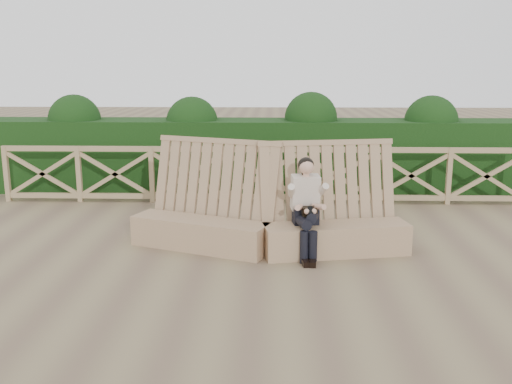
{
  "coord_description": "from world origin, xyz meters",
  "views": [
    {
      "loc": [
        0.21,
        -7.3,
        2.6
      ],
      "look_at": [
        -0.02,
        0.4,
        0.9
      ],
      "focal_mm": 40.0,
      "sensor_mm": 36.0,
      "label": 1
    }
  ],
  "objects": [
    {
      "name": "bench",
      "position": [
        0.14,
        0.62,
        0.39
      ],
      "size": [
        4.04,
        1.46,
        1.57
      ],
      "rotation": [
        0.0,
        0.0,
        -0.1
      ],
      "color": "#977756",
      "rests_on": "ground"
    },
    {
      "name": "woman",
      "position": [
        0.68,
        0.39,
        0.74
      ],
      "size": [
        0.43,
        0.86,
        1.38
      ],
      "rotation": [
        0.0,
        0.0,
        0.15
      ],
      "color": "black",
      "rests_on": "ground"
    },
    {
      "name": "guardrail",
      "position": [
        0.0,
        3.5,
        0.55
      ],
      "size": [
        10.1,
        0.09,
        1.1
      ],
      "color": "olive",
      "rests_on": "ground"
    },
    {
      "name": "ground",
      "position": [
        0.0,
        0.0,
        0.0
      ],
      "size": [
        60.0,
        60.0,
        0.0
      ],
      "primitive_type": "plane",
      "color": "brown",
      "rests_on": "ground"
    },
    {
      "name": "hedge",
      "position": [
        0.0,
        4.7,
        0.75
      ],
      "size": [
        12.0,
        1.2,
        1.5
      ],
      "primitive_type": "cube",
      "color": "black",
      "rests_on": "ground"
    }
  ]
}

